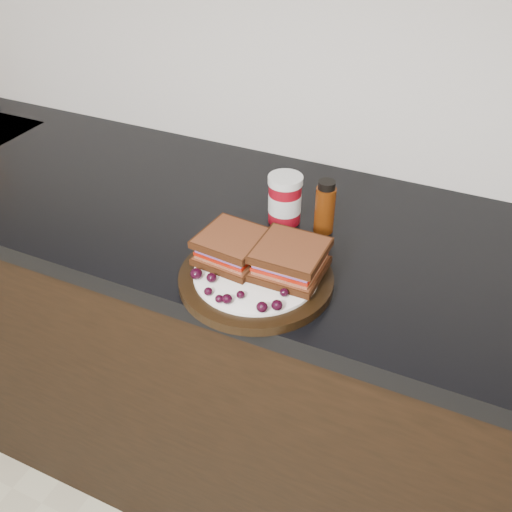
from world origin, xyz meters
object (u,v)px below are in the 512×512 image
(sandwich_left, at_px, (232,247))
(oil_bottle, at_px, (325,207))
(plate, at_px, (256,279))
(condiment_jar, at_px, (285,199))

(sandwich_left, distance_m, oil_bottle, 0.22)
(plate, distance_m, oil_bottle, 0.22)
(oil_bottle, bearing_deg, condiment_jar, -179.94)
(plate, height_order, sandwich_left, sandwich_left)
(sandwich_left, height_order, condiment_jar, condiment_jar)
(plate, height_order, condiment_jar, condiment_jar)
(condiment_jar, distance_m, oil_bottle, 0.09)
(plate, xyz_separation_m, oil_bottle, (0.05, 0.21, 0.05))
(condiment_jar, height_order, oil_bottle, oil_bottle)
(plate, bearing_deg, condiment_jar, 98.87)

